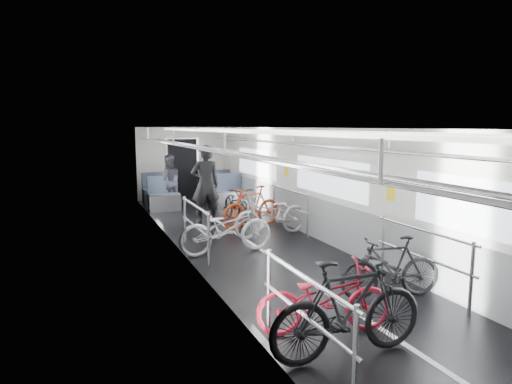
{
  "coord_description": "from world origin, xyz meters",
  "views": [
    {
      "loc": [
        -3.35,
        -8.08,
        2.44
      ],
      "look_at": [
        0.0,
        0.32,
        1.13
      ],
      "focal_mm": 32.0,
      "sensor_mm": 36.0,
      "label": 1
    }
  ],
  "objects_px": {
    "bike_right_near": "(391,267)",
    "person_standing": "(205,185)",
    "bike_left_far": "(226,228)",
    "bike_right_far": "(252,207)",
    "person_seated": "(169,181)",
    "bike_left_near": "(324,298)",
    "bike_right_mid": "(272,214)",
    "bike_aisle": "(236,205)",
    "bike_left_mid": "(349,308)"
  },
  "relations": [
    {
      "from": "bike_right_near",
      "to": "person_standing",
      "type": "distance_m",
      "value": 5.92
    },
    {
      "from": "bike_left_far",
      "to": "bike_right_near",
      "type": "distance_m",
      "value": 3.4
    },
    {
      "from": "bike_left_far",
      "to": "bike_right_far",
      "type": "bearing_deg",
      "value": -36.19
    },
    {
      "from": "bike_right_far",
      "to": "person_seated",
      "type": "xyz_separation_m",
      "value": [
        -1.33,
        3.42,
        0.29
      ]
    },
    {
      "from": "bike_left_far",
      "to": "bike_right_near",
      "type": "xyz_separation_m",
      "value": [
        1.45,
        -3.07,
        -0.04
      ]
    },
    {
      "from": "bike_left_far",
      "to": "person_seated",
      "type": "distance_m",
      "value": 5.31
    },
    {
      "from": "bike_left_far",
      "to": "person_standing",
      "type": "relative_size",
      "value": 0.94
    },
    {
      "from": "bike_left_near",
      "to": "bike_right_far",
      "type": "distance_m",
      "value": 5.72
    },
    {
      "from": "bike_right_mid",
      "to": "bike_aisle",
      "type": "distance_m",
      "value": 1.69
    },
    {
      "from": "bike_left_near",
      "to": "person_seated",
      "type": "distance_m",
      "value": 9.01
    },
    {
      "from": "bike_left_near",
      "to": "person_seated",
      "type": "relative_size",
      "value": 1.02
    },
    {
      "from": "bike_left_mid",
      "to": "bike_aisle",
      "type": "height_order",
      "value": "bike_left_mid"
    },
    {
      "from": "bike_left_far",
      "to": "bike_aisle",
      "type": "xyz_separation_m",
      "value": [
        1.1,
        2.62,
        -0.03
      ]
    },
    {
      "from": "bike_left_near",
      "to": "bike_left_far",
      "type": "xyz_separation_m",
      "value": [
        -0.0,
        3.7,
        0.06
      ]
    },
    {
      "from": "bike_right_near",
      "to": "person_standing",
      "type": "height_order",
      "value": "person_standing"
    },
    {
      "from": "bike_left_near",
      "to": "person_seated",
      "type": "xyz_separation_m",
      "value": [
        -0.08,
        9.0,
        0.37
      ]
    },
    {
      "from": "bike_right_far",
      "to": "person_standing",
      "type": "distance_m",
      "value": 1.33
    },
    {
      "from": "bike_left_near",
      "to": "bike_aisle",
      "type": "height_order",
      "value": "bike_aisle"
    },
    {
      "from": "person_seated",
      "to": "bike_right_mid",
      "type": "bearing_deg",
      "value": 109.22
    },
    {
      "from": "bike_left_near",
      "to": "bike_right_mid",
      "type": "relative_size",
      "value": 0.86
    },
    {
      "from": "bike_right_mid",
      "to": "person_standing",
      "type": "xyz_separation_m",
      "value": [
        -1.03,
        1.77,
        0.49
      ]
    },
    {
      "from": "bike_left_near",
      "to": "bike_right_far",
      "type": "xyz_separation_m",
      "value": [
        1.26,
        5.58,
        0.08
      ]
    },
    {
      "from": "bike_right_near",
      "to": "bike_aisle",
      "type": "bearing_deg",
      "value": -164.84
    },
    {
      "from": "bike_right_mid",
      "to": "bike_left_near",
      "type": "bearing_deg",
      "value": -27.15
    },
    {
      "from": "bike_left_far",
      "to": "bike_right_far",
      "type": "height_order",
      "value": "bike_right_far"
    },
    {
      "from": "bike_left_mid",
      "to": "person_seated",
      "type": "bearing_deg",
      "value": 1.2
    },
    {
      "from": "bike_left_near",
      "to": "bike_right_near",
      "type": "bearing_deg",
      "value": -52.77
    },
    {
      "from": "bike_left_mid",
      "to": "bike_right_far",
      "type": "bearing_deg",
      "value": -10.91
    },
    {
      "from": "bike_right_mid",
      "to": "person_standing",
      "type": "height_order",
      "value": "person_standing"
    },
    {
      "from": "bike_left_far",
      "to": "bike_right_mid",
      "type": "bearing_deg",
      "value": -57.82
    },
    {
      "from": "person_standing",
      "to": "bike_right_mid",
      "type": "bearing_deg",
      "value": 121.76
    },
    {
      "from": "person_seated",
      "to": "bike_left_near",
      "type": "bearing_deg",
      "value": 91.39
    },
    {
      "from": "bike_left_mid",
      "to": "bike_aisle",
      "type": "relative_size",
      "value": 1.04
    },
    {
      "from": "bike_left_mid",
      "to": "bike_right_far",
      "type": "distance_m",
      "value": 6.32
    },
    {
      "from": "bike_left_mid",
      "to": "person_standing",
      "type": "xyz_separation_m",
      "value": [
        0.4,
        7.02,
        0.44
      ]
    },
    {
      "from": "bike_aisle",
      "to": "person_standing",
      "type": "relative_size",
      "value": 0.88
    },
    {
      "from": "bike_left_far",
      "to": "person_standing",
      "type": "xyz_separation_m",
      "value": [
        0.34,
        2.72,
        0.5
      ]
    },
    {
      "from": "bike_left_far",
      "to": "person_standing",
      "type": "distance_m",
      "value": 2.78
    },
    {
      "from": "bike_right_mid",
      "to": "bike_right_far",
      "type": "height_order",
      "value": "bike_right_far"
    },
    {
      "from": "bike_right_near",
      "to": "bike_aisle",
      "type": "distance_m",
      "value": 5.7
    },
    {
      "from": "bike_left_far",
      "to": "person_seated",
      "type": "relative_size",
      "value": 1.16
    },
    {
      "from": "bike_right_far",
      "to": "bike_right_mid",
      "type": "bearing_deg",
      "value": -8.77
    },
    {
      "from": "bike_right_far",
      "to": "bike_aisle",
      "type": "xyz_separation_m",
      "value": [
        -0.16,
        0.73,
        -0.05
      ]
    },
    {
      "from": "bike_right_mid",
      "to": "bike_left_far",
      "type": "bearing_deg",
      "value": -66.16
    },
    {
      "from": "bike_right_near",
      "to": "bike_right_far",
      "type": "relative_size",
      "value": 0.89
    },
    {
      "from": "bike_right_mid",
      "to": "bike_aisle",
      "type": "bearing_deg",
      "value": 178.34
    },
    {
      "from": "person_seated",
      "to": "bike_left_far",
      "type": "bearing_deg",
      "value": 91.68
    },
    {
      "from": "bike_right_far",
      "to": "bike_left_near",
      "type": "bearing_deg",
      "value": -28.23
    },
    {
      "from": "bike_left_far",
      "to": "bike_left_near",
      "type": "bearing_deg",
      "value": 177.66
    },
    {
      "from": "bike_left_near",
      "to": "bike_right_mid",
      "type": "height_order",
      "value": "bike_right_mid"
    }
  ]
}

